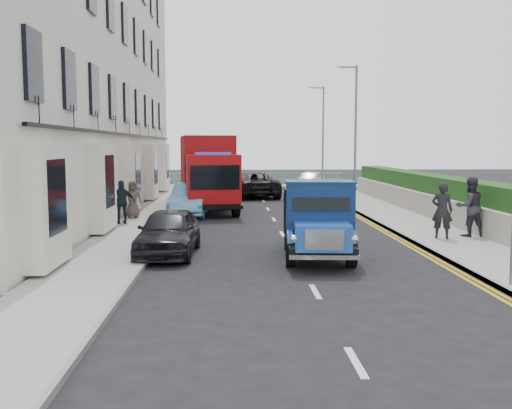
{
  "coord_description": "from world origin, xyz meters",
  "views": [
    {
      "loc": [
        -1.78,
        -13.89,
        3.13
      ],
      "look_at": [
        -1.07,
        2.72,
        1.4
      ],
      "focal_mm": 40.0,
      "sensor_mm": 36.0,
      "label": 1
    }
  ],
  "objects_px": {
    "lamp_mid": "(353,128)",
    "lamp_far": "(321,132)",
    "parked_car_front": "(169,232)",
    "red_lorry": "(208,171)",
    "pedestrian_east_near": "(442,210)",
    "bedford_lorry": "(319,225)"
  },
  "relations": [
    {
      "from": "bedford_lorry",
      "to": "red_lorry",
      "type": "distance_m",
      "value": 12.81
    },
    {
      "from": "lamp_far",
      "to": "red_lorry",
      "type": "height_order",
      "value": "lamp_far"
    },
    {
      "from": "lamp_mid",
      "to": "lamp_far",
      "type": "relative_size",
      "value": 1.0
    },
    {
      "from": "lamp_mid",
      "to": "parked_car_front",
      "type": "xyz_separation_m",
      "value": [
        -7.78,
        -11.64,
        -3.33
      ]
    },
    {
      "from": "red_lorry",
      "to": "pedestrian_east_near",
      "type": "relative_size",
      "value": 3.87
    },
    {
      "from": "lamp_far",
      "to": "pedestrian_east_near",
      "type": "distance_m",
      "value": 20.11
    },
    {
      "from": "pedestrian_east_near",
      "to": "lamp_mid",
      "type": "bearing_deg",
      "value": -62.4
    },
    {
      "from": "pedestrian_east_near",
      "to": "lamp_far",
      "type": "bearing_deg",
      "value": -64.84
    },
    {
      "from": "lamp_mid",
      "to": "red_lorry",
      "type": "relative_size",
      "value": 0.99
    },
    {
      "from": "pedestrian_east_near",
      "to": "bedford_lorry",
      "type": "bearing_deg",
      "value": 55.63
    },
    {
      "from": "lamp_mid",
      "to": "lamp_far",
      "type": "xyz_separation_m",
      "value": [
        0.0,
        10.0,
        0.0
      ]
    },
    {
      "from": "red_lorry",
      "to": "parked_car_front",
      "type": "relative_size",
      "value": 1.8
    },
    {
      "from": "parked_car_front",
      "to": "pedestrian_east_near",
      "type": "height_order",
      "value": "pedestrian_east_near"
    },
    {
      "from": "lamp_far",
      "to": "bedford_lorry",
      "type": "xyz_separation_m",
      "value": [
        -3.61,
        -22.75,
        -3.01
      ]
    },
    {
      "from": "lamp_mid",
      "to": "bedford_lorry",
      "type": "bearing_deg",
      "value": -105.82
    },
    {
      "from": "lamp_far",
      "to": "parked_car_front",
      "type": "xyz_separation_m",
      "value": [
        -7.78,
        -21.64,
        -3.33
      ]
    },
    {
      "from": "lamp_far",
      "to": "bedford_lorry",
      "type": "relative_size",
      "value": 1.5
    },
    {
      "from": "lamp_mid",
      "to": "parked_car_front",
      "type": "relative_size",
      "value": 1.79
    },
    {
      "from": "bedford_lorry",
      "to": "pedestrian_east_near",
      "type": "bearing_deg",
      "value": 37.31
    },
    {
      "from": "parked_car_front",
      "to": "pedestrian_east_near",
      "type": "bearing_deg",
      "value": 14.41
    },
    {
      "from": "parked_car_front",
      "to": "pedestrian_east_near",
      "type": "relative_size",
      "value": 2.14
    },
    {
      "from": "red_lorry",
      "to": "bedford_lorry",
      "type": "bearing_deg",
      "value": -81.27
    }
  ]
}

